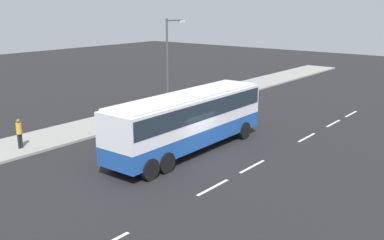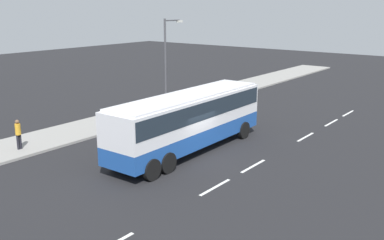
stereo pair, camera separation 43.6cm
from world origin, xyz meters
The scene contains 6 objects.
ground_plane centered at (0.00, 0.00, 0.00)m, with size 120.00×120.00×0.00m, color black.
sidewalk_curb centered at (0.00, 9.53, 0.07)m, with size 80.00×4.00×0.15m, color gray.
lane_centreline centered at (1.20, -3.20, 0.00)m, with size 32.75×0.16×0.01m.
coach_bus centered at (0.48, 1.02, 2.12)m, with size 11.60×2.86×3.41m.
pedestrian_near_curb centered at (-5.59, 8.84, 1.18)m, with size 0.32×0.32×1.77m.
street_lamp centered at (6.44, 7.77, 4.32)m, with size 2.05×0.24×7.21m.
Camera 2 is at (-18.70, -14.05, 8.27)m, focal length 41.03 mm.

